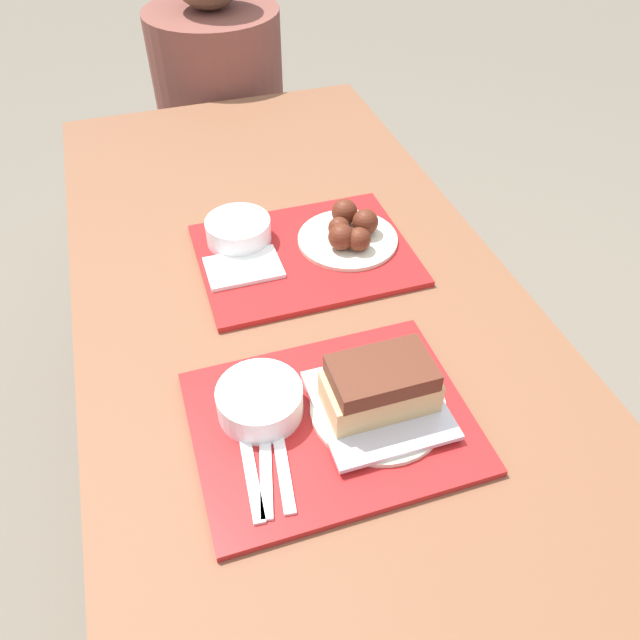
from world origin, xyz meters
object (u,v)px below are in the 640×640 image
(tray_far, at_px, (305,255))
(bowl_coleslaw_near, at_px, (260,399))
(person_seated_across, at_px, (219,84))
(tray_near, at_px, (331,422))
(brisket_sandwich_plate, at_px, (380,393))
(wings_plate_far, at_px, (349,231))
(bowl_coleslaw_far, at_px, (238,229))

(tray_far, bearing_deg, bowl_coleslaw_near, -116.44)
(person_seated_across, bearing_deg, tray_near, -93.91)
(brisket_sandwich_plate, bearing_deg, wings_plate_far, 76.12)
(tray_near, distance_m, wings_plate_far, 0.43)
(tray_near, relative_size, brisket_sandwich_plate, 1.98)
(tray_near, relative_size, person_seated_across, 0.56)
(tray_near, xyz_separation_m, brisket_sandwich_plate, (0.07, -0.00, 0.04))
(bowl_coleslaw_near, distance_m, person_seated_across, 1.30)
(tray_near, xyz_separation_m, person_seated_across, (0.09, 1.33, -0.05))
(brisket_sandwich_plate, distance_m, person_seated_across, 1.34)
(brisket_sandwich_plate, bearing_deg, person_seated_across, 89.11)
(wings_plate_far, bearing_deg, tray_near, -113.08)
(tray_far, height_order, bowl_coleslaw_far, bowl_coleslaw_far)
(bowl_coleslaw_near, height_order, bowl_coleslaw_far, same)
(brisket_sandwich_plate, height_order, bowl_coleslaw_far, brisket_sandwich_plate)
(wings_plate_far, distance_m, person_seated_across, 0.94)
(tray_far, distance_m, brisket_sandwich_plate, 0.39)
(person_seated_across, bearing_deg, tray_far, -90.83)
(tray_near, bearing_deg, wings_plate_far, 66.92)
(tray_far, height_order, brisket_sandwich_plate, brisket_sandwich_plate)
(brisket_sandwich_plate, bearing_deg, tray_near, 176.76)
(brisket_sandwich_plate, relative_size, person_seated_across, 0.28)
(person_seated_across, bearing_deg, brisket_sandwich_plate, -90.89)
(brisket_sandwich_plate, relative_size, wings_plate_far, 1.03)
(brisket_sandwich_plate, relative_size, bowl_coleslaw_far, 1.61)
(bowl_coleslaw_near, relative_size, person_seated_across, 0.18)
(tray_near, height_order, brisket_sandwich_plate, brisket_sandwich_plate)
(bowl_coleslaw_near, xyz_separation_m, person_seated_across, (0.18, 1.29, -0.08))
(bowl_coleslaw_far, bearing_deg, tray_far, -34.18)
(tray_far, distance_m, wings_plate_far, 0.10)
(bowl_coleslaw_near, distance_m, bowl_coleslaw_far, 0.42)
(tray_far, xyz_separation_m, bowl_coleslaw_far, (-0.11, 0.07, 0.03))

